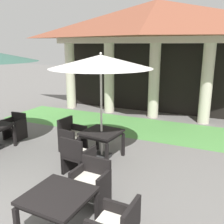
# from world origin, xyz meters

# --- Properties ---
(background_pavilion) EXTENTS (9.05, 2.91, 4.48)m
(background_pavilion) POSITION_xyz_m (0.00, 9.06, 3.43)
(background_pavilion) COLOR beige
(background_pavilion) RESTS_ON ground
(lawn_strip) EXTENTS (10.85, 2.35, 0.01)m
(lawn_strip) POSITION_xyz_m (0.00, 7.45, 0.00)
(lawn_strip) COLOR #519347
(lawn_strip) RESTS_ON ground
(patio_table_near_foreground) EXTENTS (0.98, 0.98, 0.73)m
(patio_table_near_foreground) POSITION_xyz_m (-0.12, 4.62, 0.63)
(patio_table_near_foreground) COLOR black
(patio_table_near_foreground) RESTS_ON ground
(patio_umbrella_near_foreground) EXTENTS (2.50, 2.50, 2.70)m
(patio_umbrella_near_foreground) POSITION_xyz_m (-0.12, 4.62, 2.45)
(patio_umbrella_near_foreground) COLOR #2D2D2D
(patio_umbrella_near_foreground) RESTS_ON ground
(patio_chair_near_foreground_west) EXTENTS (0.63, 0.67, 0.91)m
(patio_chair_near_foreground_west) POSITION_xyz_m (-1.11, 4.73, 0.42)
(patio_chair_near_foreground_west) COLOR black
(patio_chair_near_foreground_west) RESTS_ON ground
(patio_chair_near_foreground_south) EXTENTS (0.67, 0.61, 0.90)m
(patio_chair_near_foreground_south) POSITION_xyz_m (-0.23, 3.63, 0.42)
(patio_chair_near_foreground_south) COLOR black
(patio_chair_near_foreground_south) RESTS_ON ground
(patio_chair_mid_left_north) EXTENTS (0.58, 0.52, 0.79)m
(patio_chair_mid_left_north) POSITION_xyz_m (-3.24, 4.78, 0.38)
(patio_chair_mid_left_north) COLOR black
(patio_chair_mid_left_north) RESTS_ON ground
(patio_table_mid_right) EXTENTS (0.96, 0.96, 0.72)m
(patio_table_mid_right) POSITION_xyz_m (0.55, 1.85, 0.62)
(patio_table_mid_right) COLOR black
(patio_table_mid_right) RESTS_ON ground
(patio_chair_mid_right_north) EXTENTS (0.64, 0.52, 0.83)m
(patio_chair_mid_right_north) POSITION_xyz_m (0.59, 2.80, 0.41)
(patio_chair_mid_right_north) COLOR black
(patio_chair_mid_right_north) RESTS_ON ground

